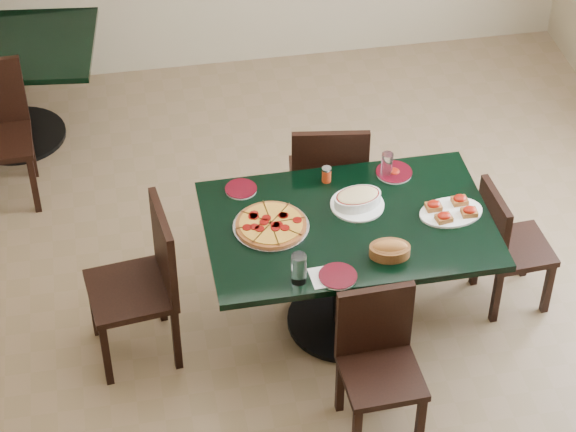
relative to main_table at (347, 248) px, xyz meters
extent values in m
plane|color=brown|center=(-0.24, 0.07, -0.57)|extent=(5.50, 5.50, 0.00)
cube|color=black|center=(0.00, 0.00, 0.16)|extent=(1.53, 0.99, 0.04)
cylinder|color=black|center=(0.00, 0.00, -0.21)|extent=(0.13, 0.13, 0.71)
cylinder|color=black|center=(0.00, 0.00, -0.55)|extent=(0.65, 0.65, 0.03)
cube|color=black|center=(-1.84, 2.13, 0.16)|extent=(1.29, 1.00, 0.04)
cylinder|color=black|center=(-1.84, 2.13, -0.21)|extent=(0.13, 0.13, 0.71)
cylinder|color=black|center=(-1.84, 2.13, -0.55)|extent=(0.65, 0.65, 0.03)
cube|color=black|center=(0.04, 0.74, -0.12)|extent=(0.50, 0.50, 0.04)
cube|color=black|center=(0.01, 0.55, 0.14)|extent=(0.44, 0.10, 0.47)
cube|color=black|center=(0.26, 0.90, -0.35)|extent=(0.05, 0.05, 0.43)
cube|color=black|center=(0.20, 0.53, -0.35)|extent=(0.05, 0.05, 0.43)
cube|color=black|center=(-0.12, 0.96, -0.35)|extent=(0.05, 0.05, 0.43)
cube|color=black|center=(-0.17, 0.58, -0.35)|extent=(0.05, 0.05, 0.43)
cube|color=black|center=(0.01, -0.78, -0.17)|extent=(0.41, 0.41, 0.04)
cube|color=black|center=(0.00, -0.60, 0.06)|extent=(0.39, 0.06, 0.42)
cube|color=black|center=(-0.16, -0.62, -0.38)|extent=(0.04, 0.04, 0.38)
cube|color=black|center=(0.18, -0.94, -0.38)|extent=(0.04, 0.04, 0.38)
cube|color=black|center=(0.17, -0.61, -0.38)|extent=(0.04, 0.04, 0.38)
cube|color=black|center=(0.99, 0.03, -0.19)|extent=(0.40, 0.40, 0.04)
cube|color=black|center=(0.82, 0.02, 0.03)|extent=(0.06, 0.38, 0.40)
cube|color=black|center=(1.15, -0.12, -0.39)|extent=(0.04, 0.04, 0.36)
cube|color=black|center=(0.84, -0.14, -0.39)|extent=(0.04, 0.04, 0.36)
cube|color=black|center=(1.13, 0.20, -0.39)|extent=(0.04, 0.04, 0.36)
cube|color=black|center=(0.82, 0.18, -0.39)|extent=(0.04, 0.04, 0.36)
cube|color=black|center=(-1.18, -0.01, -0.12)|extent=(0.49, 0.49, 0.04)
cube|color=black|center=(-0.98, 0.02, 0.14)|extent=(0.10, 0.44, 0.47)
cube|color=black|center=(-1.39, 0.16, -0.35)|extent=(0.04, 0.04, 0.43)
cube|color=black|center=(-1.01, 0.20, -0.35)|extent=(0.04, 0.04, 0.43)
cube|color=black|center=(-1.34, -0.22, -0.35)|extent=(0.04, 0.04, 0.43)
cube|color=black|center=(-0.97, -0.17, -0.35)|extent=(0.04, 0.04, 0.43)
cube|color=black|center=(-1.71, 1.31, -0.36)|extent=(0.04, 0.04, 0.42)
cube|color=black|center=(-1.73, 1.68, -0.36)|extent=(0.04, 0.04, 0.42)
cylinder|color=#BBBCC2|center=(-0.41, 0.03, 0.19)|extent=(0.40, 0.40, 0.01)
cylinder|color=brown|center=(-0.41, 0.03, 0.20)|extent=(0.38, 0.38, 0.02)
cylinder|color=#C38A29|center=(-0.41, 0.03, 0.21)|extent=(0.34, 0.34, 0.01)
cylinder|color=white|center=(0.08, 0.13, 0.19)|extent=(0.29, 0.29, 0.01)
ellipsoid|color=#CCB78C|center=(0.08, 0.13, 0.25)|extent=(0.26, 0.19, 0.04)
ellipsoid|color=#AB662F|center=(0.15, -0.29, 0.24)|extent=(0.19, 0.11, 0.08)
cylinder|color=white|center=(-0.14, -0.40, 0.19)|extent=(0.19, 0.19, 0.01)
cylinder|color=#3E040D|center=(-0.14, -0.40, 0.19)|extent=(0.19, 0.19, 0.00)
cylinder|color=white|center=(0.34, 0.36, 0.19)|extent=(0.20, 0.20, 0.01)
cylinder|color=#3E040D|center=(0.34, 0.36, 0.19)|extent=(0.20, 0.20, 0.00)
ellipsoid|color=#A71608|center=(0.34, 0.36, 0.20)|extent=(0.06, 0.06, 0.03)
cylinder|color=white|center=(-0.52, 0.37, 0.19)|extent=(0.17, 0.17, 0.01)
cylinder|color=#3E040D|center=(-0.52, 0.37, 0.19)|extent=(0.18, 0.18, 0.00)
cube|color=silver|center=(-0.20, -0.39, 0.18)|extent=(0.16, 0.16, 0.00)
cube|color=#BBBCC2|center=(-0.18, -0.39, 0.19)|extent=(0.02, 0.15, 0.00)
cylinder|color=white|center=(0.30, 0.37, 0.25)|extent=(0.07, 0.07, 0.14)
cylinder|color=white|center=(-0.34, -0.39, 0.27)|extent=(0.08, 0.08, 0.17)
cylinder|color=red|center=(-0.05, 0.36, 0.22)|extent=(0.05, 0.05, 0.08)
cylinder|color=#BBBCC2|center=(-0.05, 0.36, 0.27)|extent=(0.05, 0.05, 0.01)
camera|label=1|loc=(-1.11, -4.36, 4.06)|focal=70.00mm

